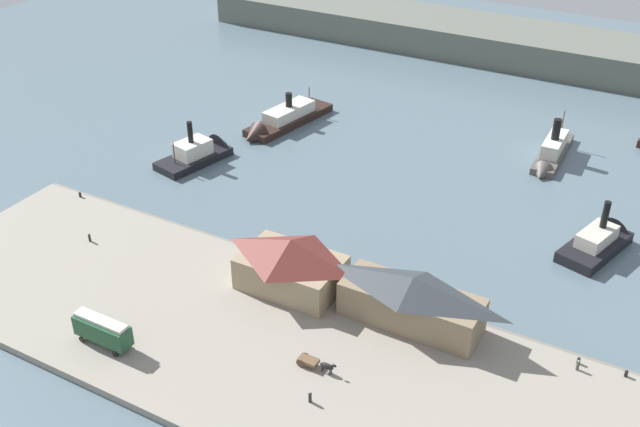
{
  "coord_description": "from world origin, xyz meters",
  "views": [
    {
      "loc": [
        49.78,
        -87.55,
        70.03
      ],
      "look_at": [
        -4.83,
        10.18,
        2.0
      ],
      "focal_mm": 42.19,
      "sensor_mm": 36.0,
      "label": 1
    }
  ],
  "objects_px": {
    "ferry_moored_east": "(201,152)",
    "ferry_outer_harbor": "(601,240)",
    "horse_cart": "(315,363)",
    "pedestrian_standing_center": "(90,238)",
    "ferry_shed_east_terminal": "(291,263)",
    "mooring_post_center_east": "(626,374)",
    "pedestrian_at_waters_edge": "(310,397)",
    "mooring_post_east": "(80,195)",
    "ferry_shed_central_terminal": "(412,300)",
    "ferry_approaching_west": "(280,122)",
    "street_tram": "(102,330)",
    "mooring_post_center_west": "(578,361)",
    "pedestrian_near_cart": "(578,365)",
    "ferry_departing_north": "(551,153)"
  },
  "relations": [
    {
      "from": "ferry_moored_east",
      "to": "ferry_outer_harbor",
      "type": "relative_size",
      "value": 1.05
    },
    {
      "from": "horse_cart",
      "to": "pedestrian_standing_center",
      "type": "bearing_deg",
      "value": 170.3
    },
    {
      "from": "ferry_shed_east_terminal",
      "to": "mooring_post_center_east",
      "type": "xyz_separation_m",
      "value": [
        47.99,
        4.52,
        -3.83
      ]
    },
    {
      "from": "ferry_shed_east_terminal",
      "to": "pedestrian_at_waters_edge",
      "type": "relative_size",
      "value": 9.1
    },
    {
      "from": "pedestrian_standing_center",
      "to": "mooring_post_east",
      "type": "xyz_separation_m",
      "value": [
        -12.13,
        10.12,
        -0.27
      ]
    },
    {
      "from": "ferry_shed_central_terminal",
      "to": "ferry_moored_east",
      "type": "distance_m",
      "value": 64.99
    },
    {
      "from": "horse_cart",
      "to": "ferry_approaching_west",
      "type": "bearing_deg",
      "value": 125.19
    },
    {
      "from": "street_tram",
      "to": "horse_cart",
      "type": "distance_m",
      "value": 29.32
    },
    {
      "from": "street_tram",
      "to": "ferry_approaching_west",
      "type": "distance_m",
      "value": 75.94
    },
    {
      "from": "ferry_moored_east",
      "to": "pedestrian_standing_center",
      "type": "bearing_deg",
      "value": -84.43
    },
    {
      "from": "mooring_post_center_west",
      "to": "ferry_moored_east",
      "type": "height_order",
      "value": "ferry_moored_east"
    },
    {
      "from": "horse_cart",
      "to": "mooring_post_center_west",
      "type": "height_order",
      "value": "horse_cart"
    },
    {
      "from": "pedestrian_near_cart",
      "to": "ferry_departing_north",
      "type": "height_order",
      "value": "ferry_departing_north"
    },
    {
      "from": "ferry_departing_north",
      "to": "ferry_approaching_west",
      "type": "distance_m",
      "value": 57.78
    },
    {
      "from": "pedestrian_standing_center",
      "to": "pedestrian_near_cart",
      "type": "bearing_deg",
      "value": 6.15
    },
    {
      "from": "street_tram",
      "to": "ferry_moored_east",
      "type": "xyz_separation_m",
      "value": [
        -23.55,
        53.29,
        -2.23
      ]
    },
    {
      "from": "horse_cart",
      "to": "ferry_moored_east",
      "type": "relative_size",
      "value": 0.31
    },
    {
      "from": "horse_cart",
      "to": "pedestrian_standing_center",
      "type": "distance_m",
      "value": 48.35
    },
    {
      "from": "mooring_post_center_east",
      "to": "mooring_post_east",
      "type": "height_order",
      "value": "same"
    },
    {
      "from": "street_tram",
      "to": "ferry_moored_east",
      "type": "height_order",
      "value": "ferry_moored_east"
    },
    {
      "from": "pedestrian_near_cart",
      "to": "mooring_post_east",
      "type": "relative_size",
      "value": 1.8
    },
    {
      "from": "pedestrian_near_cart",
      "to": "pedestrian_at_waters_edge",
      "type": "distance_m",
      "value": 35.53
    },
    {
      "from": "ferry_shed_central_terminal",
      "to": "mooring_post_center_west",
      "type": "height_order",
      "value": "ferry_shed_central_terminal"
    },
    {
      "from": "street_tram",
      "to": "ferry_approaching_west",
      "type": "bearing_deg",
      "value": 103.36
    },
    {
      "from": "mooring_post_east",
      "to": "ferry_outer_harbor",
      "type": "height_order",
      "value": "ferry_outer_harbor"
    },
    {
      "from": "ferry_shed_central_terminal",
      "to": "pedestrian_standing_center",
      "type": "bearing_deg",
      "value": -173.09
    },
    {
      "from": "ferry_shed_east_terminal",
      "to": "mooring_post_east",
      "type": "relative_size",
      "value": 17.09
    },
    {
      "from": "pedestrian_at_waters_edge",
      "to": "ferry_departing_north",
      "type": "xyz_separation_m",
      "value": [
        8.73,
        82.77,
        -0.33
      ]
    },
    {
      "from": "ferry_shed_east_terminal",
      "to": "mooring_post_center_west",
      "type": "relative_size",
      "value": 17.09
    },
    {
      "from": "ferry_approaching_west",
      "to": "mooring_post_east",
      "type": "bearing_deg",
      "value": -107.86
    },
    {
      "from": "ferry_shed_central_terminal",
      "to": "pedestrian_standing_center",
      "type": "distance_m",
      "value": 55.32
    },
    {
      "from": "ferry_shed_east_terminal",
      "to": "ferry_shed_central_terminal",
      "type": "height_order",
      "value": "ferry_shed_east_terminal"
    },
    {
      "from": "ferry_moored_east",
      "to": "mooring_post_center_west",
      "type": "bearing_deg",
      "value": -17.49
    },
    {
      "from": "pedestrian_at_waters_edge",
      "to": "ferry_shed_east_terminal",
      "type": "bearing_deg",
      "value": 126.53
    },
    {
      "from": "mooring_post_east",
      "to": "ferry_outer_harbor",
      "type": "bearing_deg",
      "value": 19.91
    },
    {
      "from": "mooring_post_center_west",
      "to": "pedestrian_standing_center",
      "type": "bearing_deg",
      "value": -172.93
    },
    {
      "from": "street_tram",
      "to": "pedestrian_standing_center",
      "type": "height_order",
      "value": "street_tram"
    },
    {
      "from": "mooring_post_east",
      "to": "pedestrian_standing_center",
      "type": "bearing_deg",
      "value": -39.83
    },
    {
      "from": "street_tram",
      "to": "ferry_moored_east",
      "type": "distance_m",
      "value": 58.3
    },
    {
      "from": "horse_cart",
      "to": "ferry_departing_north",
      "type": "relative_size",
      "value": 0.26
    },
    {
      "from": "horse_cart",
      "to": "mooring_post_center_east",
      "type": "xyz_separation_m",
      "value": [
        36.04,
        18.35,
        -0.47
      ]
    },
    {
      "from": "ferry_outer_harbor",
      "to": "ferry_departing_north",
      "type": "distance_m",
      "value": 31.62
    },
    {
      "from": "horse_cart",
      "to": "ferry_approaching_west",
      "type": "relative_size",
      "value": 0.21
    },
    {
      "from": "mooring_post_center_west",
      "to": "mooring_post_east",
      "type": "xyz_separation_m",
      "value": [
        -89.87,
        0.48,
        0.0
      ]
    },
    {
      "from": "pedestrian_near_cart",
      "to": "ferry_departing_north",
      "type": "bearing_deg",
      "value": 107.45
    },
    {
      "from": "ferry_shed_east_terminal",
      "to": "ferry_shed_central_terminal",
      "type": "bearing_deg",
      "value": 2.87
    },
    {
      "from": "street_tram",
      "to": "horse_cart",
      "type": "relative_size",
      "value": 1.54
    },
    {
      "from": "ferry_shed_east_terminal",
      "to": "ferry_moored_east",
      "type": "bearing_deg",
      "value": 142.96
    },
    {
      "from": "ferry_approaching_west",
      "to": "ferry_shed_east_terminal",
      "type": "bearing_deg",
      "value": -56.53
    },
    {
      "from": "mooring_post_center_east",
      "to": "ferry_departing_north",
      "type": "height_order",
      "value": "ferry_departing_north"
    }
  ]
}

